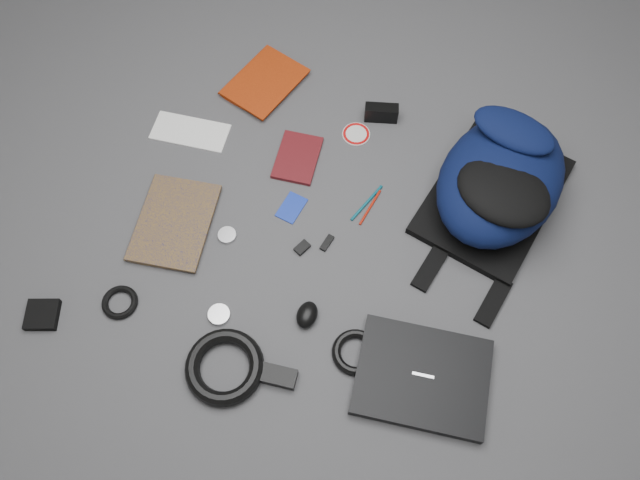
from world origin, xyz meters
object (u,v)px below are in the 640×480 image
at_px(power_brick, 274,375).
at_px(compact_camera, 381,113).
at_px(mouse, 307,315).
at_px(pouch, 42,315).
at_px(comic_book, 140,217).
at_px(laptop, 422,377).
at_px(backpack, 501,180).
at_px(textbook_red, 243,69).
at_px(dvd_case, 297,158).

bearing_deg(power_brick, compact_camera, 82.75).
relative_size(mouse, pouch, 0.91).
height_order(comic_book, pouch, same).
bearing_deg(comic_book, compact_camera, 37.88).
relative_size(laptop, comic_book, 1.17).
distance_m(compact_camera, power_brick, 0.84).
bearing_deg(backpack, pouch, -131.52).
xyz_separation_m(textbook_red, pouch, (-0.12, -0.93, -0.00)).
distance_m(mouse, power_brick, 0.17).
distance_m(dvd_case, compact_camera, 0.29).
bearing_deg(mouse, power_brick, -98.55).
relative_size(textbook_red, power_brick, 2.13).
distance_m(laptop, mouse, 0.33).
bearing_deg(laptop, mouse, 163.27).
bearing_deg(comic_book, textbook_red, 75.15).
bearing_deg(laptop, pouch, -176.97).
height_order(power_brick, pouch, power_brick).
bearing_deg(mouse, dvd_case, 112.77).
xyz_separation_m(laptop, mouse, (-0.32, 0.04, 0.00)).
relative_size(laptop, textbook_red, 1.34).
bearing_deg(mouse, backpack, 53.18).
height_order(mouse, pouch, mouse).
xyz_separation_m(textbook_red, comic_book, (-0.03, -0.58, -0.00)).
bearing_deg(compact_camera, power_brick, -106.67).
bearing_deg(textbook_red, comic_book, -79.46).
bearing_deg(mouse, pouch, -161.34).
distance_m(textbook_red, comic_book, 0.58).
xyz_separation_m(backpack, dvd_case, (-0.56, -0.09, -0.10)).
bearing_deg(comic_book, mouse, -20.67).
bearing_deg(textbook_red, pouch, -83.61).
xyz_separation_m(laptop, comic_book, (-0.87, 0.12, -0.01)).
height_order(dvd_case, mouse, mouse).
bearing_deg(power_brick, laptop, 12.62).
xyz_separation_m(dvd_case, pouch, (-0.41, -0.70, 0.00)).
relative_size(textbook_red, comic_book, 0.88).
distance_m(backpack, compact_camera, 0.42).
bearing_deg(dvd_case, power_brick, -80.58).
relative_size(compact_camera, mouse, 1.34).
bearing_deg(laptop, power_brick, -168.22).
bearing_deg(dvd_case, backpack, 0.01).
height_order(laptop, compact_camera, compact_camera).
xyz_separation_m(compact_camera, mouse, (0.05, -0.67, -0.01)).
distance_m(backpack, textbook_red, 0.87).
bearing_deg(power_brick, pouch, 178.76).
xyz_separation_m(comic_book, dvd_case, (0.32, 0.35, -0.00)).
relative_size(laptop, dvd_case, 1.93).
bearing_deg(comic_book, power_brick, -37.79).
relative_size(dvd_case, power_brick, 1.48).
xyz_separation_m(laptop, dvd_case, (-0.54, 0.47, -0.01)).
distance_m(comic_book, dvd_case, 0.48).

